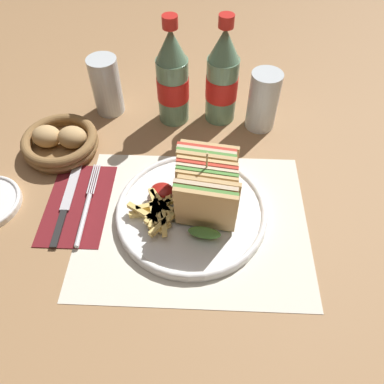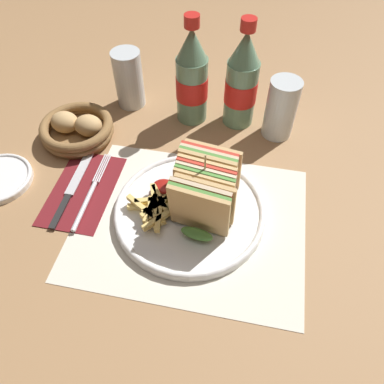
{
  "view_description": "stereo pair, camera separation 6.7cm",
  "coord_description": "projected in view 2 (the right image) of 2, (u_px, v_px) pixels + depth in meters",
  "views": [
    {
      "loc": [
        -0.01,
        -0.38,
        0.56
      ],
      "look_at": [
        -0.02,
        0.05,
        0.04
      ],
      "focal_mm": 35.0,
      "sensor_mm": 36.0,
      "label": 1
    },
    {
      "loc": [
        0.06,
        -0.37,
        0.56
      ],
      "look_at": [
        -0.02,
        0.05,
        0.04
      ],
      "focal_mm": 35.0,
      "sensor_mm": 36.0,
      "label": 2
    }
  ],
  "objects": [
    {
      "name": "ground_plane",
      "position": [
        200.0,
        228.0,
        0.67
      ],
      "size": [
        4.0,
        4.0,
        0.0
      ],
      "primitive_type": "plane",
      "color": "#9E754C"
    },
    {
      "name": "placemat",
      "position": [
        190.0,
        221.0,
        0.68
      ],
      "size": [
        0.41,
        0.33,
        0.0
      ],
      "color": "silver",
      "rests_on": "ground_plane"
    },
    {
      "name": "plate_main",
      "position": [
        190.0,
        211.0,
        0.68
      ],
      "size": [
        0.28,
        0.28,
        0.02
      ],
      "color": "white",
      "rests_on": "ground_plane"
    },
    {
      "name": "club_sandwich",
      "position": [
        206.0,
        190.0,
        0.64
      ],
      "size": [
        0.11,
        0.16,
        0.14
      ],
      "color": "tan",
      "rests_on": "plate_main"
    },
    {
      "name": "fries_pile",
      "position": [
        157.0,
        207.0,
        0.66
      ],
      "size": [
        0.12,
        0.1,
        0.02
      ],
      "color": "#E5C166",
      "rests_on": "plate_main"
    },
    {
      "name": "ketchup_blob",
      "position": [
        164.0,
        187.0,
        0.7
      ],
      "size": [
        0.04,
        0.04,
        0.01
      ],
      "color": "maroon",
      "rests_on": "plate_main"
    },
    {
      "name": "napkin",
      "position": [
        83.0,
        190.0,
        0.73
      ],
      "size": [
        0.12,
        0.19,
        0.0
      ],
      "color": "maroon",
      "rests_on": "ground_plane"
    },
    {
      "name": "fork",
      "position": [
        89.0,
        197.0,
        0.71
      ],
      "size": [
        0.02,
        0.19,
        0.01
      ],
      "rotation": [
        0.0,
        0.0,
        0.02
      ],
      "color": "silver",
      "rests_on": "napkin"
    },
    {
      "name": "knife",
      "position": [
        72.0,
        188.0,
        0.72
      ],
      "size": [
        0.02,
        0.2,
        0.0
      ],
      "rotation": [
        0.0,
        0.0,
        0.02
      ],
      "color": "black",
      "rests_on": "napkin"
    },
    {
      "name": "coke_bottle_near",
      "position": [
        192.0,
        78.0,
        0.79
      ],
      "size": [
        0.07,
        0.07,
        0.24
      ],
      "color": "slate",
      "rests_on": "ground_plane"
    },
    {
      "name": "coke_bottle_far",
      "position": [
        242.0,
        82.0,
        0.78
      ],
      "size": [
        0.07,
        0.07,
        0.24
      ],
      "color": "slate",
      "rests_on": "ground_plane"
    },
    {
      "name": "glass_near",
      "position": [
        280.0,
        112.0,
        0.79
      ],
      "size": [
        0.07,
        0.07,
        0.13
      ],
      "color": "silver",
      "rests_on": "ground_plane"
    },
    {
      "name": "glass_far",
      "position": [
        129.0,
        82.0,
        0.86
      ],
      "size": [
        0.07,
        0.07,
        0.13
      ],
      "color": "silver",
      "rests_on": "ground_plane"
    },
    {
      "name": "bread_basket",
      "position": [
        77.0,
        129.0,
        0.81
      ],
      "size": [
        0.16,
        0.16,
        0.06
      ],
      "color": "olive",
      "rests_on": "ground_plane"
    }
  ]
}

